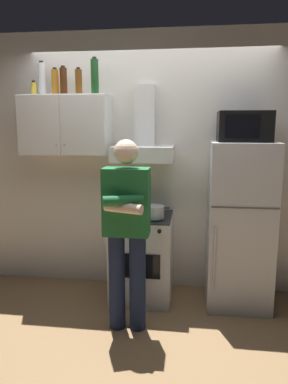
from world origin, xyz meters
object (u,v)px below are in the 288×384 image
at_px(bottle_wine_green, 95,77).
at_px(bottle_beer_brown, 79,82).
at_px(bottle_vodka_clear, 42,79).
at_px(upper_cabinet, 66,125).
at_px(person_standing, 127,229).
at_px(bottle_rum_dark, 63,81).
at_px(range_hood, 144,141).
at_px(bottle_spice_jar, 34,89).
at_px(stove_oven, 142,256).
at_px(cooking_pot, 154,212).
at_px(bottle_liquor_amber, 55,82).
at_px(refrigerator, 239,225).
at_px(microwave, 244,127).

height_order(bottle_wine_green, bottle_beer_brown, bottle_wine_green).
bearing_deg(bottle_vodka_clear, upper_cabinet, -7.43).
distance_m(person_standing, bottle_rum_dark, 1.64).
distance_m(upper_cabinet, person_standing, 1.35).
xyz_separation_m(range_hood, bottle_spice_jar, (-1.13, 0.01, 0.52)).
distance_m(stove_oven, bottle_wine_green, 1.85).
height_order(upper_cabinet, bottle_wine_green, bottle_wine_green).
bearing_deg(cooking_pot, bottle_rum_dark, 166.84).
distance_m(bottle_wine_green, bottle_spice_jar, 0.66).
relative_size(range_hood, bottle_liquor_amber, 2.81).
distance_m(upper_cabinet, range_hood, 0.81).
bearing_deg(bottle_wine_green, refrigerator, -3.73).
height_order(range_hood, bottle_liquor_amber, bottle_liquor_amber).
bearing_deg(bottle_liquor_amber, stove_oven, -8.47).
bearing_deg(bottle_vodka_clear, bottle_liquor_amber, -9.10).
height_order(refrigerator, cooking_pot, refrigerator).
bearing_deg(person_standing, microwave, 32.00).
distance_m(bottle_spice_jar, bottle_beer_brown, 0.48).
bearing_deg(stove_oven, cooking_pot, -42.49).
relative_size(range_hood, cooking_pot, 2.53).
height_order(bottle_vodka_clear, bottle_beer_brown, bottle_vodka_clear).
distance_m(refrigerator, bottle_liquor_amber, 2.31).
bearing_deg(person_standing, upper_cabinet, 135.74).
xyz_separation_m(bottle_wine_green, bottle_spice_jar, (-0.65, 0.04, -0.10)).
bearing_deg(refrigerator, bottle_rum_dark, 176.81).
relative_size(bottle_rum_dark, bottle_spice_jar, 1.90).
bearing_deg(person_standing, bottle_beer_brown, 129.87).
xyz_separation_m(range_hood, bottle_rum_dark, (-0.80, -0.03, 0.58)).
bearing_deg(upper_cabinet, refrigerator, -4.07).
bearing_deg(person_standing, bottle_rum_dark, 136.79).
xyz_separation_m(stove_oven, bottle_rum_dark, (-0.80, 0.10, 1.75)).
relative_size(range_hood, refrigerator, 0.47).
xyz_separation_m(bottle_rum_dark, bottle_wine_green, (0.32, -0.00, 0.04)).
bearing_deg(microwave, cooking_pot, -170.43).
bearing_deg(bottle_wine_green, bottle_liquor_amber, 174.55).
relative_size(microwave, bottle_vodka_clear, 1.42).
relative_size(range_hood, bottle_rum_dark, 2.71).
distance_m(bottle_rum_dark, bottle_liquor_amber, 0.11).
xyz_separation_m(refrigerator, bottle_rum_dark, (-1.75, 0.10, 1.38)).
xyz_separation_m(upper_cabinet, person_standing, (0.75, -0.73, -0.85)).
distance_m(range_hood, cooking_pot, 0.72).
relative_size(refrigerator, microwave, 3.33).
height_order(refrigerator, bottle_spice_jar, bottle_spice_jar).
bearing_deg(bottle_liquor_amber, bottle_wine_green, -5.45).
relative_size(upper_cabinet, refrigerator, 0.56).
bearing_deg(bottle_spice_jar, refrigerator, -3.65).
bearing_deg(bottle_liquor_amber, bottle_beer_brown, -5.42).
distance_m(refrigerator, microwave, 0.94).
height_order(person_standing, bottle_spice_jar, bottle_spice_jar).
xyz_separation_m(microwave, cooking_pot, (-0.82, -0.14, -0.81)).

